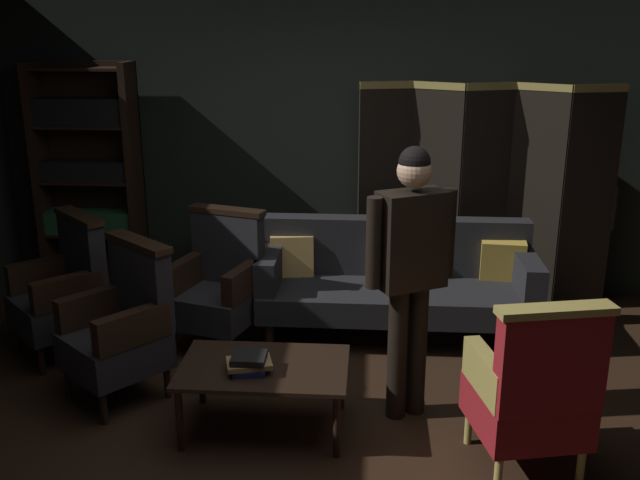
% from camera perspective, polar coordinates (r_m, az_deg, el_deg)
% --- Properties ---
extents(ground_plane, '(10.00, 10.00, 0.00)m').
position_cam_1_polar(ground_plane, '(4.52, -0.77, -14.65)').
color(ground_plane, black).
extents(back_wall, '(7.20, 0.10, 2.80)m').
position_cam_1_polar(back_wall, '(6.36, 1.10, 8.27)').
color(back_wall, black).
rests_on(back_wall, ground_plane).
extents(folding_screen, '(2.13, 0.33, 1.90)m').
position_cam_1_polar(folding_screen, '(6.19, 12.95, 3.68)').
color(folding_screen, black).
rests_on(folding_screen, ground_plane).
extents(bookshelf, '(0.90, 0.32, 2.05)m').
position_cam_1_polar(bookshelf, '(6.64, -17.98, 5.03)').
color(bookshelf, black).
rests_on(bookshelf, ground_plane).
extents(velvet_couch, '(2.12, 0.78, 0.88)m').
position_cam_1_polar(velvet_couch, '(5.62, 6.09, -3.00)').
color(velvet_couch, black).
rests_on(velvet_couch, ground_plane).
extents(coffee_table, '(1.00, 0.64, 0.42)m').
position_cam_1_polar(coffee_table, '(4.34, -4.50, -10.49)').
color(coffee_table, black).
rests_on(coffee_table, ground_plane).
extents(armchair_gilt_accent, '(0.69, 0.69, 1.04)m').
position_cam_1_polar(armchair_gilt_accent, '(4.05, 16.64, -11.43)').
color(armchair_gilt_accent, tan).
rests_on(armchair_gilt_accent, ground_plane).
extents(armchair_wing_left, '(0.81, 0.81, 1.04)m').
position_cam_1_polar(armchair_wing_left, '(4.82, -15.53, -6.62)').
color(armchair_wing_left, black).
rests_on(armchair_wing_left, ground_plane).
extents(armchair_wing_right, '(0.82, 0.82, 1.04)m').
position_cam_1_polar(armchair_wing_right, '(5.56, -19.75, -3.81)').
color(armchair_wing_right, black).
rests_on(armchair_wing_right, ground_plane).
extents(armchair_wing_far, '(0.72, 0.72, 1.04)m').
position_cam_1_polar(armchair_wing_far, '(5.41, -8.08, -3.51)').
color(armchair_wing_far, black).
rests_on(armchair_wing_far, ground_plane).
extents(standing_figure, '(0.53, 0.37, 1.70)m').
position_cam_1_polar(standing_figure, '(4.26, 7.25, -1.57)').
color(standing_figure, black).
rests_on(standing_figure, ground_plane).
extents(potted_plant, '(0.53, 0.53, 0.83)m').
position_cam_1_polar(potted_plant, '(6.24, -7.54, -0.77)').
color(potted_plant, brown).
rests_on(potted_plant, ground_plane).
extents(book_navy_cloth, '(0.21, 0.22, 0.03)m').
position_cam_1_polar(book_navy_cloth, '(4.25, -5.67, -10.16)').
color(book_navy_cloth, navy).
rests_on(book_navy_cloth, coffee_table).
extents(book_tan_leather, '(0.30, 0.24, 0.03)m').
position_cam_1_polar(book_tan_leather, '(4.23, -5.68, -9.76)').
color(book_tan_leather, '#9E7A47').
rests_on(book_tan_leather, book_navy_cloth).
extents(book_black_cloth, '(0.20, 0.18, 0.04)m').
position_cam_1_polar(book_black_cloth, '(4.22, -5.70, -9.35)').
color(book_black_cloth, black).
rests_on(book_black_cloth, book_tan_leather).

